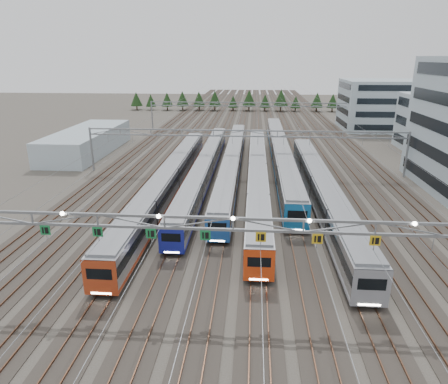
# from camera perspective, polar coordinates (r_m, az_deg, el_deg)

# --- Properties ---
(ground) EXTENTS (400.00, 400.00, 0.00)m
(ground) POSITION_cam_1_polar(r_m,az_deg,el_deg) (35.69, 1.22, -15.43)
(ground) COLOR #47423A
(ground) RESTS_ON ground
(track_bed) EXTENTS (54.00, 260.00, 5.42)m
(track_bed) POSITION_cam_1_polar(r_m,az_deg,el_deg) (130.81, 3.65, 10.60)
(track_bed) COLOR #2D2823
(track_bed) RESTS_ON ground
(train_a) EXTENTS (3.03, 57.87, 3.95)m
(train_a) POSITION_cam_1_polar(r_m,az_deg,el_deg) (61.61, -7.83, 1.78)
(train_a) COLOR black
(train_a) RESTS_ON ground
(train_b) EXTENTS (2.74, 58.78, 3.57)m
(train_b) POSITION_cam_1_polar(r_m,az_deg,el_deg) (68.98, -2.72, 3.62)
(train_b) COLOR black
(train_b) RESTS_ON ground
(train_c) EXTENTS (2.78, 60.87, 3.62)m
(train_c) POSITION_cam_1_polar(r_m,az_deg,el_deg) (72.51, 1.20, 4.41)
(train_c) COLOR black
(train_c) RESTS_ON ground
(train_d) EXTENTS (2.89, 61.06, 3.76)m
(train_d) POSITION_cam_1_polar(r_m,az_deg,el_deg) (65.00, 4.80, 2.71)
(train_d) COLOR black
(train_d) RESTS_ON ground
(train_e) EXTENTS (3.08, 66.33, 4.01)m
(train_e) POSITION_cam_1_polar(r_m,az_deg,el_deg) (78.61, 8.05, 5.51)
(train_e) COLOR black
(train_e) RESTS_ON ground
(train_f) EXTENTS (3.10, 52.17, 4.04)m
(train_f) POSITION_cam_1_polar(r_m,az_deg,el_deg) (58.37, 13.71, 0.49)
(train_f) COLOR black
(train_f) RESTS_ON ground
(gantry_near) EXTENTS (56.36, 0.61, 8.08)m
(gantry_near) POSITION_cam_1_polar(r_m,az_deg,el_deg) (32.14, 1.21, -5.05)
(gantry_near) COLOR gray
(gantry_near) RESTS_ON ground
(gantry_mid) EXTENTS (56.36, 0.36, 8.00)m
(gantry_mid) POSITION_cam_1_polar(r_m,az_deg,el_deg) (70.83, 3.03, 7.63)
(gantry_mid) COLOR gray
(gantry_mid) RESTS_ON ground
(gantry_far) EXTENTS (56.36, 0.36, 8.00)m
(gantry_far) POSITION_cam_1_polar(r_m,az_deg,el_deg) (115.30, 3.59, 11.95)
(gantry_far) COLOR gray
(gantry_far) RESTS_ON ground
(depot_bldg_mid) EXTENTS (14.00, 16.00, 12.32)m
(depot_bldg_mid) POSITION_cam_1_polar(r_m,az_deg,el_deg) (99.81, 28.44, 8.56)
(depot_bldg_mid) COLOR #ACC2CE
(depot_bldg_mid) RESTS_ON ground
(depot_bldg_north) EXTENTS (22.00, 18.00, 13.82)m
(depot_bldg_north) POSITION_cam_1_polar(r_m,az_deg,el_deg) (125.36, 21.64, 11.49)
(depot_bldg_north) COLOR #ACC2CE
(depot_bldg_north) RESTS_ON ground
(west_shed) EXTENTS (10.00, 30.00, 4.96)m
(west_shed) POSITION_cam_1_polar(r_m,az_deg,el_deg) (92.88, -18.97, 6.86)
(west_shed) COLOR #ACC2CE
(west_shed) RESTS_ON ground
(treeline) EXTENTS (106.40, 5.60, 7.02)m
(treeline) POSITION_cam_1_polar(r_m,az_deg,el_deg) (158.04, 5.83, 12.96)
(treeline) COLOR #332114
(treeline) RESTS_ON ground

